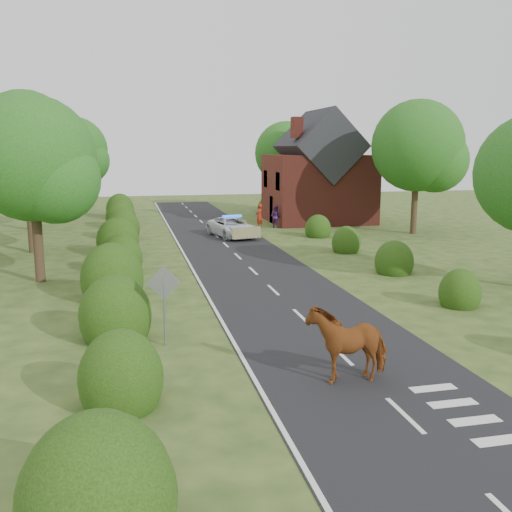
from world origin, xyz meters
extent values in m
plane|color=#2F451C|center=(0.00, 0.00, 0.00)|extent=(120.00, 120.00, 0.00)
cube|color=black|center=(0.00, 15.00, 0.01)|extent=(6.00, 70.00, 0.02)
cube|color=white|center=(0.00, -4.00, 0.03)|extent=(0.12, 1.80, 0.01)
cube|color=white|center=(0.00, 0.00, 0.03)|extent=(0.12, 1.80, 0.01)
cube|color=white|center=(0.00, 4.00, 0.03)|extent=(0.12, 1.80, 0.01)
cube|color=white|center=(0.00, 8.00, 0.03)|extent=(0.12, 1.80, 0.01)
cube|color=white|center=(0.00, 12.00, 0.03)|extent=(0.12, 1.80, 0.01)
cube|color=white|center=(0.00, 16.00, 0.03)|extent=(0.12, 1.80, 0.01)
cube|color=white|center=(0.00, 20.00, 0.03)|extent=(0.12, 1.80, 0.01)
cube|color=white|center=(0.00, 24.00, 0.03)|extent=(0.12, 1.80, 0.01)
cube|color=white|center=(0.00, 28.00, 0.03)|extent=(0.12, 1.80, 0.01)
cube|color=white|center=(0.00, 32.00, 0.03)|extent=(0.12, 1.80, 0.01)
cube|color=white|center=(0.00, 36.00, 0.03)|extent=(0.12, 1.80, 0.01)
cube|color=white|center=(0.00, 40.00, 0.03)|extent=(0.12, 1.80, 0.01)
cube|color=white|center=(0.00, 44.00, 0.03)|extent=(0.12, 1.80, 0.01)
cube|color=white|center=(0.00, 48.00, 0.03)|extent=(0.12, 1.80, 0.01)
cube|color=white|center=(-2.90, 15.00, 0.03)|extent=(0.12, 70.00, 0.01)
cube|color=white|center=(1.40, -5.50, 0.03)|extent=(1.20, 0.35, 0.01)
cube|color=white|center=(1.40, -4.60, 0.03)|extent=(1.20, 0.35, 0.01)
cube|color=white|center=(1.40, -3.70, 0.03)|extent=(1.20, 0.35, 0.01)
cube|color=white|center=(1.40, -2.80, 0.03)|extent=(1.20, 0.35, 0.01)
ellipsoid|color=black|center=(-6.60, -7.00, 0.77)|extent=(2.40, 2.52, 2.80)
ellipsoid|color=black|center=(-6.30, -2.00, 0.66)|extent=(2.00, 2.10, 2.40)
ellipsoid|color=black|center=(-6.50, 3.00, 0.74)|extent=(2.30, 2.41, 2.70)
ellipsoid|color=black|center=(-6.70, 8.00, 0.83)|extent=(2.50, 2.62, 3.00)
ellipsoid|color=black|center=(-6.40, 13.00, 0.69)|extent=(2.10, 2.20, 2.50)
ellipsoid|color=black|center=(-6.60, 18.00, 0.77)|extent=(2.40, 2.52, 2.80)
ellipsoid|color=black|center=(-6.30, 24.00, 0.72)|extent=(2.20, 2.31, 2.60)
ellipsoid|color=black|center=(-6.50, 30.00, 0.74)|extent=(2.30, 2.41, 2.70)
ellipsoid|color=black|center=(-6.60, 36.00, 0.77)|extent=(2.40, 2.52, 2.80)
ellipsoid|color=black|center=(6.40, 4.00, 0.52)|extent=(1.60, 1.68, 1.90)
ellipsoid|color=black|center=(6.60, 10.00, 0.58)|extent=(1.90, 2.00, 2.10)
ellipsoid|color=black|center=(6.50, 16.00, 0.55)|extent=(1.70, 1.78, 2.00)
ellipsoid|color=black|center=(6.80, 22.00, 0.55)|extent=(1.80, 1.89, 2.00)
ellipsoid|color=black|center=(6.60, 36.00, 0.55)|extent=(1.70, 1.78, 2.00)
cylinder|color=#332316|center=(-10.00, 12.00, 1.98)|extent=(0.44, 0.44, 3.96)
sphere|color=#1B5017|center=(-10.00, 12.00, 5.58)|extent=(5.60, 5.60, 5.60)
sphere|color=#3A8226|center=(-9.02, 11.44, 4.68)|extent=(3.92, 3.92, 3.92)
cylinder|color=#332316|center=(-11.50, 20.00, 1.87)|extent=(0.44, 0.44, 3.74)
sphere|color=#1B5017|center=(-11.50, 20.00, 5.27)|extent=(5.60, 5.60, 5.60)
sphere|color=#3A8226|center=(-10.52, 19.44, 4.42)|extent=(3.92, 3.92, 3.92)
cylinder|color=#332316|center=(-13.00, 30.00, 2.42)|extent=(0.44, 0.44, 4.84)
sphere|color=#1B5017|center=(-13.00, 30.00, 6.82)|extent=(6.80, 6.80, 6.80)
sphere|color=#3A8226|center=(-11.81, 29.32, 5.72)|extent=(4.76, 4.76, 4.76)
cylinder|color=#332316|center=(-10.50, 40.00, 2.09)|extent=(0.44, 0.44, 4.18)
sphere|color=#1B5017|center=(-10.50, 40.00, 5.89)|extent=(6.00, 6.00, 6.00)
sphere|color=#3A8226|center=(-9.45, 39.40, 4.94)|extent=(4.20, 4.20, 4.20)
cylinder|color=#332316|center=(14.00, 22.00, 2.20)|extent=(0.44, 0.44, 4.40)
sphere|color=#1B5017|center=(14.00, 22.00, 6.20)|extent=(6.40, 6.40, 6.40)
sphere|color=#3A8226|center=(15.12, 21.36, 5.20)|extent=(4.48, 4.48, 4.48)
cylinder|color=#332316|center=(9.00, 38.00, 1.98)|extent=(0.44, 0.44, 3.96)
sphere|color=#1B5017|center=(9.00, 38.00, 5.58)|extent=(6.00, 6.00, 6.00)
sphere|color=#3A8226|center=(10.05, 37.40, 4.68)|extent=(4.20, 4.20, 4.20)
cylinder|color=gray|center=(-5.00, 2.00, 1.10)|extent=(0.08, 0.08, 2.20)
cube|color=gray|center=(-5.00, 2.00, 2.00)|extent=(1.06, 0.04, 1.06)
cube|color=maroon|center=(9.50, 30.00, 2.75)|extent=(8.00, 7.00, 5.50)
cube|color=black|center=(9.50, 30.00, 6.20)|extent=(5.94, 7.40, 5.94)
cube|color=maroon|center=(7.00, 28.00, 7.60)|extent=(0.80, 0.80, 1.60)
imported|color=brown|center=(-0.46, -1.58, 0.84)|extent=(2.43, 1.39, 1.67)
imported|color=white|center=(1.02, 23.30, 0.68)|extent=(3.21, 5.26, 1.36)
cube|color=yellow|center=(1.53, 20.87, 0.61)|extent=(2.00, 0.47, 0.75)
cube|color=blue|center=(1.02, 23.30, 1.44)|extent=(1.38, 0.55, 0.14)
imported|color=maroon|center=(3.88, 27.29, 0.93)|extent=(0.80, 0.78, 1.85)
imported|color=#411E59|center=(5.14, 27.17, 0.86)|extent=(1.05, 1.05, 1.72)
camera|label=1|loc=(-5.99, -15.05, 6.01)|focal=40.00mm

